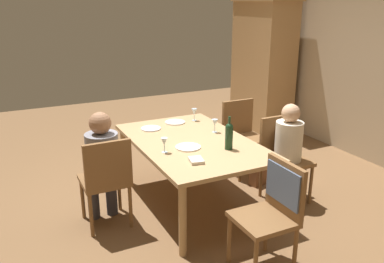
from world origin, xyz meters
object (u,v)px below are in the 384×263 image
(person_man_bearded, at_px, (290,147))
(dinner_plate_host, at_px, (188,147))
(dining_table, at_px, (192,147))
(chair_near, at_px, (106,177))
(dinner_plate_guest_right, at_px, (175,122))
(person_woman_host, at_px, (102,160))
(wine_bottle_tall_green, at_px, (229,135))
(wine_glass_centre, at_px, (215,123))
(wine_glass_near_right, at_px, (194,112))
(wine_glass_near_left, at_px, (164,142))
(armoire_cabinet, at_px, (263,64))
(dinner_plate_guest_left, at_px, (151,128))
(chair_right_end, at_px, (277,201))
(handbag, at_px, (260,175))
(chair_far_left, at_px, (242,132))
(chair_far_right, at_px, (282,152))

(person_man_bearded, height_order, dinner_plate_host, person_man_bearded)
(dining_table, height_order, chair_near, chair_near)
(dinner_plate_guest_right, bearing_deg, person_woman_host, -58.63)
(wine_bottle_tall_green, bearing_deg, wine_glass_centre, 165.46)
(wine_glass_near_right, bearing_deg, dinner_plate_guest_right, -94.60)
(wine_glass_near_left, relative_size, dinner_plate_host, 0.58)
(person_woman_host, bearing_deg, dining_table, -1.57)
(armoire_cabinet, relative_size, dinner_plate_guest_left, 9.54)
(chair_right_end, height_order, wine_glass_near_right, chair_right_end)
(person_woman_host, relative_size, person_man_bearded, 1.04)
(person_man_bearded, relative_size, wine_glass_near_right, 7.39)
(chair_near, bearing_deg, dining_table, 5.25)
(dining_table, bearing_deg, person_man_bearded, 65.59)
(chair_right_end, distance_m, wine_glass_centre, 1.46)
(person_man_bearded, xyz_separation_m, wine_glass_near_left, (-0.24, -1.34, 0.19))
(wine_bottle_tall_green, bearing_deg, person_woman_host, -109.41)
(chair_near, relative_size, person_woman_host, 0.80)
(handbag, bearing_deg, wine_glass_near_left, -79.69)
(wine_bottle_tall_green, relative_size, wine_glass_near_right, 2.24)
(chair_right_end, xyz_separation_m, wine_glass_near_left, (-1.09, -0.51, 0.23))
(wine_glass_near_left, xyz_separation_m, dinner_plate_guest_right, (-0.85, 0.49, -0.10))
(chair_right_end, bearing_deg, armoire_cabinet, -33.79)
(wine_bottle_tall_green, height_order, wine_glass_near_right, wine_bottle_tall_green)
(person_man_bearded, xyz_separation_m, dinner_plate_guest_left, (-0.99, -1.20, 0.09))
(dinner_plate_guest_left, bearing_deg, armoire_cabinet, 119.26)
(chair_near, distance_m, wine_glass_near_right, 1.52)
(person_woman_host, bearing_deg, chair_far_left, 13.80)
(handbag, bearing_deg, wine_bottle_tall_green, -59.12)
(chair_right_end, distance_m, wine_glass_near_left, 1.23)
(wine_glass_near_left, xyz_separation_m, dinner_plate_guest_left, (-0.75, 0.14, -0.10))
(person_woman_host, xyz_separation_m, wine_bottle_tall_green, (0.41, 1.16, 0.20))
(chair_far_right, xyz_separation_m, chair_far_left, (-0.81, 0.00, 0.00))
(dinner_plate_host, distance_m, handbag, 1.26)
(wine_glass_near_right, distance_m, dinner_plate_host, 0.95)
(chair_far_right, bearing_deg, dinner_plate_host, -7.60)
(armoire_cabinet, relative_size, wine_bottle_tall_green, 6.55)
(handbag, bearing_deg, dinner_plate_host, -78.01)
(person_woman_host, relative_size, wine_glass_near_right, 7.68)
(wine_glass_centre, distance_m, wine_glass_near_right, 0.51)
(dinner_plate_host, bearing_deg, wine_glass_centre, 123.15)
(dinner_plate_guest_left, bearing_deg, wine_glass_near_right, 97.99)
(armoire_cabinet, bearing_deg, person_man_bearded, -29.41)
(armoire_cabinet, height_order, handbag, armoire_cabinet)
(person_man_bearded, xyz_separation_m, wine_bottle_tall_green, (-0.05, -0.73, 0.22))
(dinner_plate_host, height_order, dinner_plate_guest_right, same)
(dinner_plate_guest_right, distance_m, handbag, 1.21)
(dining_table, relative_size, wine_glass_near_left, 12.08)
(person_man_bearded, xyz_separation_m, wine_glass_near_right, (-1.08, -0.60, 0.19))
(chair_right_end, distance_m, dinner_plate_guest_right, 1.95)
(wine_glass_near_left, bearing_deg, armoire_cabinet, 128.93)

